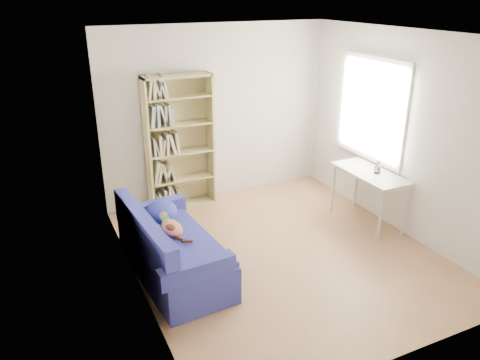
# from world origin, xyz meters

# --- Properties ---
(ground) EXTENTS (4.00, 4.00, 0.00)m
(ground) POSITION_xyz_m (0.00, 0.00, 0.00)
(ground) COLOR #996A45
(ground) RESTS_ON ground
(room_shell) EXTENTS (3.54, 4.04, 2.62)m
(room_shell) POSITION_xyz_m (0.10, 0.03, 1.64)
(room_shell) COLOR silver
(room_shell) RESTS_ON ground
(sofa) EXTENTS (0.93, 1.73, 0.82)m
(sofa) POSITION_xyz_m (-1.37, 0.11, 0.32)
(sofa) COLOR navy
(sofa) RESTS_ON ground
(bookshelf) EXTENTS (0.98, 0.30, 1.95)m
(bookshelf) POSITION_xyz_m (-0.66, 1.83, 0.90)
(bookshelf) COLOR tan
(bookshelf) RESTS_ON ground
(desk) EXTENTS (0.51, 1.11, 0.75)m
(desk) POSITION_xyz_m (1.47, 0.21, 0.67)
(desk) COLOR silver
(desk) RESTS_ON ground
(pen_cup) EXTENTS (0.09, 0.09, 0.18)m
(pen_cup) POSITION_xyz_m (1.54, 0.15, 0.82)
(pen_cup) COLOR white
(pen_cup) RESTS_ON desk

